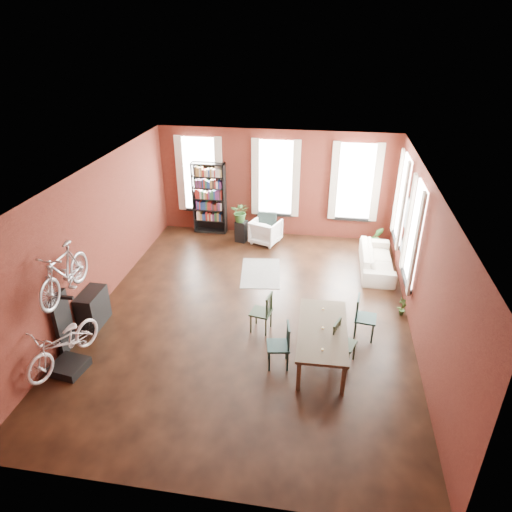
% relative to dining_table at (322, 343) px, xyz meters
% --- Properties ---
extents(room, '(9.00, 9.04, 3.22)m').
position_rel_dining_table_xyz_m(room, '(-1.38, 1.86, 1.79)').
color(room, black).
rests_on(room, ground).
extents(dining_table, '(0.97, 2.06, 0.69)m').
position_rel_dining_table_xyz_m(dining_table, '(0.00, 0.00, 0.00)').
color(dining_table, '#473B2A').
rests_on(dining_table, ground).
extents(dining_chair_a, '(0.49, 0.49, 0.92)m').
position_rel_dining_table_xyz_m(dining_chair_a, '(-0.81, -0.34, 0.11)').
color(dining_chair_a, '#183433').
rests_on(dining_chair_a, ground).
extents(dining_chair_b, '(0.49, 0.49, 0.90)m').
position_rel_dining_table_xyz_m(dining_chair_b, '(-1.30, 0.72, 0.10)').
color(dining_chair_b, black).
rests_on(dining_chair_b, ground).
extents(dining_chair_c, '(0.52, 0.52, 0.88)m').
position_rel_dining_table_xyz_m(dining_chair_c, '(0.42, -0.05, 0.09)').
color(dining_chair_c, '#1E301C').
rests_on(dining_chair_c, ground).
extents(dining_chair_d, '(0.49, 0.49, 0.94)m').
position_rel_dining_table_xyz_m(dining_chair_d, '(0.86, 0.83, 0.12)').
color(dining_chair_d, '#1A3936').
rests_on(dining_chair_d, ground).
extents(bookshelf, '(1.00, 0.32, 2.20)m').
position_rel_dining_table_xyz_m(bookshelf, '(-3.63, 5.55, 0.75)').
color(bookshelf, black).
rests_on(bookshelf, ground).
extents(white_armchair, '(0.97, 0.94, 0.80)m').
position_rel_dining_table_xyz_m(white_armchair, '(-1.81, 5.03, 0.05)').
color(white_armchair, white).
rests_on(white_armchair, ground).
extents(cream_sofa, '(0.61, 2.08, 0.81)m').
position_rel_dining_table_xyz_m(cream_sofa, '(1.32, 3.85, 0.06)').
color(cream_sofa, beige).
rests_on(cream_sofa, ground).
extents(striped_rug, '(1.20, 1.72, 0.01)m').
position_rel_dining_table_xyz_m(striped_rug, '(-1.68, 3.16, -0.34)').
color(striped_rug, black).
rests_on(striped_rug, ground).
extents(bike_trainer, '(0.67, 0.67, 0.17)m').
position_rel_dining_table_xyz_m(bike_trainer, '(-4.69, -1.13, -0.26)').
color(bike_trainer, black).
rests_on(bike_trainer, ground).
extents(bike_wall_rack, '(0.16, 0.60, 1.30)m').
position_rel_dining_table_xyz_m(bike_wall_rack, '(-5.03, -0.55, 0.30)').
color(bike_wall_rack, black).
rests_on(bike_wall_rack, ground).
extents(console_table, '(0.40, 0.80, 0.80)m').
position_rel_dining_table_xyz_m(console_table, '(-4.91, 0.35, 0.05)').
color(console_table, black).
rests_on(console_table, ground).
extents(plant_stand, '(0.38, 0.38, 0.63)m').
position_rel_dining_table_xyz_m(plant_stand, '(-2.54, 5.02, -0.03)').
color(plant_stand, black).
rests_on(plant_stand, ground).
extents(plant_by_sofa, '(0.42, 0.70, 0.30)m').
position_rel_dining_table_xyz_m(plant_by_sofa, '(1.40, 5.15, -0.20)').
color(plant_by_sofa, '#2F6327').
rests_on(plant_by_sofa, ground).
extents(plant_small, '(0.47, 0.46, 0.15)m').
position_rel_dining_table_xyz_m(plant_small, '(1.74, 1.77, -0.27)').
color(plant_small, '#365D25').
rests_on(plant_small, ground).
extents(bicycle_floor, '(0.82, 1.03, 1.72)m').
position_rel_dining_table_xyz_m(bicycle_floor, '(-4.70, -1.12, 0.69)').
color(bicycle_floor, beige).
rests_on(bicycle_floor, bike_trainer).
extents(bicycle_hung, '(0.47, 1.00, 1.66)m').
position_rel_dining_table_xyz_m(bicycle_hung, '(-4.78, -0.55, 1.78)').
color(bicycle_hung, '#A5A8AD').
rests_on(bicycle_hung, bike_wall_rack).
extents(plant_on_stand, '(0.59, 0.65, 0.47)m').
position_rel_dining_table_xyz_m(plant_on_stand, '(-2.56, 5.01, 0.52)').
color(plant_on_stand, '#285020').
rests_on(plant_on_stand, plant_stand).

